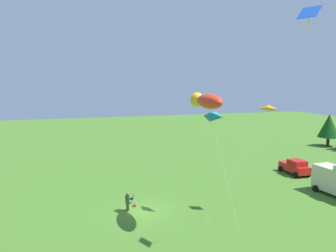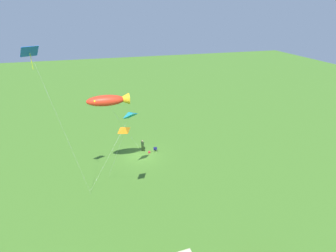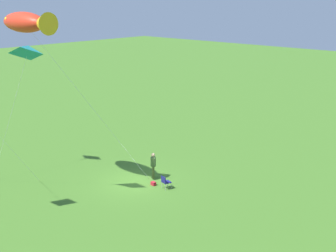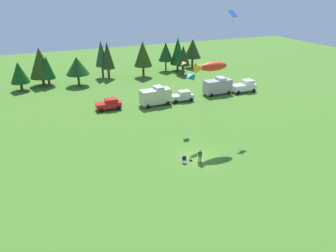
{
  "view_description": "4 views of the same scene",
  "coord_description": "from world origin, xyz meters",
  "px_view_note": "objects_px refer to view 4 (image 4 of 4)",
  "views": [
    {
      "loc": [
        27.68,
        -6.28,
        11.6
      ],
      "look_at": [
        -2.98,
        3.32,
        7.22
      ],
      "focal_mm": 35.0,
      "sensor_mm": 36.0,
      "label": 1
    },
    {
      "loc": [
        4.91,
        31.67,
        19.13
      ],
      "look_at": [
        -3.79,
        0.39,
        4.32
      ],
      "focal_mm": 28.0,
      "sensor_mm": 36.0,
      "label": 2
    },
    {
      "loc": [
        -20.41,
        19.08,
        11.53
      ],
      "look_at": [
        -3.71,
        0.85,
        4.63
      ],
      "focal_mm": 50.0,
      "sensor_mm": 36.0,
      "label": 3
    },
    {
      "loc": [
        -17.7,
        -31.32,
        19.7
      ],
      "look_at": [
        -4.02,
        0.04,
        4.89
      ],
      "focal_mm": 35.0,
      "sensor_mm": 36.0,
      "label": 4
    }
  ],
  "objects_px": {
    "van_camper_beige": "(155,96)",
    "kite_diamond_blue": "(233,17)",
    "backpack_on_grass": "(191,160)",
    "kite_delta_orange": "(183,63)",
    "truck_white_pickup": "(244,86)",
    "van_motorhome_grey": "(218,86)",
    "car_silver_compact": "(182,96)",
    "car_red_sedan": "(109,104)",
    "kite_delta_teal": "(193,76)",
    "person_kite_flyer": "(200,155)",
    "kite_large_fish": "(210,67)",
    "folding_chair": "(184,159)"
  },
  "relations": [
    {
      "from": "van_camper_beige",
      "to": "kite_large_fish",
      "type": "xyz_separation_m",
      "value": [
        1.49,
        -15.54,
        8.42
      ]
    },
    {
      "from": "kite_diamond_blue",
      "to": "van_camper_beige",
      "type": "bearing_deg",
      "value": 123.16
    },
    {
      "from": "car_silver_compact",
      "to": "truck_white_pickup",
      "type": "bearing_deg",
      "value": 4.05
    },
    {
      "from": "van_motorhome_grey",
      "to": "truck_white_pickup",
      "type": "distance_m",
      "value": 5.82
    },
    {
      "from": "kite_delta_orange",
      "to": "car_silver_compact",
      "type": "bearing_deg",
      "value": 63.68
    },
    {
      "from": "van_camper_beige",
      "to": "kite_large_fish",
      "type": "bearing_deg",
      "value": -88.07
    },
    {
      "from": "van_motorhome_grey",
      "to": "kite_diamond_blue",
      "type": "bearing_deg",
      "value": -116.78
    },
    {
      "from": "person_kite_flyer",
      "to": "van_camper_beige",
      "type": "relative_size",
      "value": 0.31
    },
    {
      "from": "van_camper_beige",
      "to": "kite_diamond_blue",
      "type": "xyz_separation_m",
      "value": [
        7.31,
        -11.19,
        13.97
      ]
    },
    {
      "from": "van_motorhome_grey",
      "to": "truck_white_pickup",
      "type": "bearing_deg",
      "value": -7.72
    },
    {
      "from": "backpack_on_grass",
      "to": "kite_delta_orange",
      "type": "bearing_deg",
      "value": 69.5
    },
    {
      "from": "backpack_on_grass",
      "to": "van_motorhome_grey",
      "type": "height_order",
      "value": "van_motorhome_grey"
    },
    {
      "from": "person_kite_flyer",
      "to": "truck_white_pickup",
      "type": "relative_size",
      "value": 0.34
    },
    {
      "from": "person_kite_flyer",
      "to": "backpack_on_grass",
      "type": "distance_m",
      "value": 1.46
    },
    {
      "from": "car_silver_compact",
      "to": "folding_chair",
      "type": "bearing_deg",
      "value": -111.95
    },
    {
      "from": "car_red_sedan",
      "to": "kite_large_fish",
      "type": "bearing_deg",
      "value": -57.85
    },
    {
      "from": "backpack_on_grass",
      "to": "truck_white_pickup",
      "type": "distance_m",
      "value": 30.66
    },
    {
      "from": "person_kite_flyer",
      "to": "kite_delta_teal",
      "type": "distance_m",
      "value": 10.64
    },
    {
      "from": "car_silver_compact",
      "to": "truck_white_pickup",
      "type": "xyz_separation_m",
      "value": [
        13.79,
        0.18,
        0.15
      ]
    },
    {
      "from": "person_kite_flyer",
      "to": "kite_delta_teal",
      "type": "height_order",
      "value": "kite_delta_teal"
    },
    {
      "from": "van_motorhome_grey",
      "to": "kite_delta_teal",
      "type": "xyz_separation_m",
      "value": [
        -13.59,
        -15.33,
        7.07
      ]
    },
    {
      "from": "van_camper_beige",
      "to": "kite_delta_orange",
      "type": "relative_size",
      "value": 0.57
    },
    {
      "from": "backpack_on_grass",
      "to": "car_red_sedan",
      "type": "distance_m",
      "value": 22.01
    },
    {
      "from": "person_kite_flyer",
      "to": "kite_delta_teal",
      "type": "bearing_deg",
      "value": -160.34
    },
    {
      "from": "van_camper_beige",
      "to": "kite_diamond_blue",
      "type": "distance_m",
      "value": 19.33
    },
    {
      "from": "van_motorhome_grey",
      "to": "truck_white_pickup",
      "type": "xyz_separation_m",
      "value": [
        5.75,
        -0.74,
        -0.54
      ]
    },
    {
      "from": "person_kite_flyer",
      "to": "truck_white_pickup",
      "type": "height_order",
      "value": "truck_white_pickup"
    },
    {
      "from": "backpack_on_grass",
      "to": "car_silver_compact",
      "type": "height_order",
      "value": "car_silver_compact"
    },
    {
      "from": "car_red_sedan",
      "to": "kite_delta_teal",
      "type": "bearing_deg",
      "value": -60.95
    },
    {
      "from": "folding_chair",
      "to": "car_red_sedan",
      "type": "bearing_deg",
      "value": -155.0
    },
    {
      "from": "person_kite_flyer",
      "to": "car_red_sedan",
      "type": "relative_size",
      "value": 0.41
    },
    {
      "from": "truck_white_pickup",
      "to": "kite_large_fish",
      "type": "xyz_separation_m",
      "value": [
        -17.59,
        -15.75,
        8.96
      ]
    },
    {
      "from": "folding_chair",
      "to": "car_silver_compact",
      "type": "distance_m",
      "value": 22.81
    },
    {
      "from": "person_kite_flyer",
      "to": "kite_diamond_blue",
      "type": "distance_m",
      "value": 20.39
    },
    {
      "from": "car_silver_compact",
      "to": "kite_diamond_blue",
      "type": "xyz_separation_m",
      "value": [
        2.02,
        -11.21,
        14.66
      ]
    },
    {
      "from": "van_camper_beige",
      "to": "kite_delta_orange",
      "type": "distance_m",
      "value": 12.09
    },
    {
      "from": "car_red_sedan",
      "to": "kite_diamond_blue",
      "type": "distance_m",
      "value": 24.53
    },
    {
      "from": "van_camper_beige",
      "to": "car_silver_compact",
      "type": "xyz_separation_m",
      "value": [
        5.29,
        0.02,
        -0.69
      ]
    },
    {
      "from": "truck_white_pickup",
      "to": "van_motorhome_grey",
      "type": "bearing_deg",
      "value": 174.2
    },
    {
      "from": "kite_large_fish",
      "to": "kite_diamond_blue",
      "type": "height_order",
      "value": "kite_diamond_blue"
    },
    {
      "from": "backpack_on_grass",
      "to": "kite_delta_teal",
      "type": "distance_m",
      "value": 11.04
    },
    {
      "from": "kite_large_fish",
      "to": "truck_white_pickup",
      "type": "bearing_deg",
      "value": 41.84
    },
    {
      "from": "van_camper_beige",
      "to": "kite_diamond_blue",
      "type": "relative_size",
      "value": 0.34
    },
    {
      "from": "kite_diamond_blue",
      "to": "car_red_sedan",
      "type": "bearing_deg",
      "value": 141.7
    },
    {
      "from": "backpack_on_grass",
      "to": "kite_diamond_blue",
      "type": "distance_m",
      "value": 21.07
    },
    {
      "from": "car_red_sedan",
      "to": "kite_delta_orange",
      "type": "distance_m",
      "value": 15.94
    },
    {
      "from": "kite_delta_orange",
      "to": "folding_chair",
      "type": "bearing_deg",
      "value": -114.34
    },
    {
      "from": "car_red_sedan",
      "to": "kite_delta_orange",
      "type": "xyz_separation_m",
      "value": [
        8.81,
        -10.28,
        8.4
      ]
    },
    {
      "from": "car_silver_compact",
      "to": "van_motorhome_grey",
      "type": "xyz_separation_m",
      "value": [
        8.04,
        0.92,
        0.69
      ]
    },
    {
      "from": "folding_chair",
      "to": "kite_delta_teal",
      "type": "relative_size",
      "value": 0.09
    }
  ]
}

